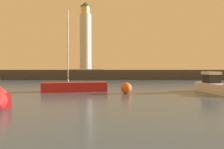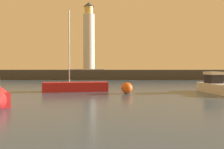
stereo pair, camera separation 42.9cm
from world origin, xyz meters
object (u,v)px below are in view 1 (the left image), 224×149
lighthouse (86,38)px  sailboat_moored (75,86)px  motorboat_2 (219,87)px  mooring_buoy (126,88)px

lighthouse → sailboat_moored: (1.62, -25.94, -8.59)m
motorboat_2 → mooring_buoy: 8.97m
motorboat_2 → mooring_buoy: size_ratio=5.91×
sailboat_moored → mooring_buoy: sailboat_moored is taller
lighthouse → mooring_buoy: bearing=-76.2°
motorboat_2 → sailboat_moored: sailboat_moored is taller
lighthouse → motorboat_2: bearing=-60.5°
sailboat_moored → motorboat_2: bearing=-8.4°
motorboat_2 → sailboat_moored: 14.39m
motorboat_2 → sailboat_moored: (-14.24, 2.11, -0.12)m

